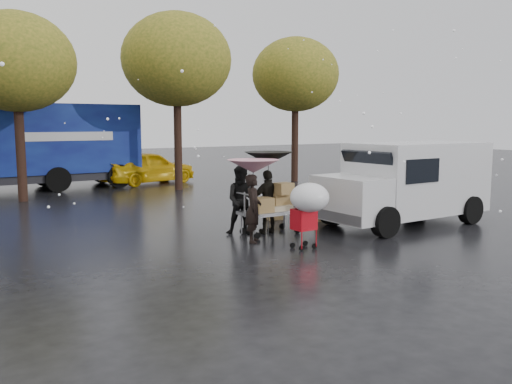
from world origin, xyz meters
TOP-DOWN VIEW (x-y plane):
  - ground at (0.00, 0.00)m, footprint 90.00×90.00m
  - person_pink at (-0.34, 0.04)m, footprint 0.64×0.68m
  - person_middle at (-0.11, 0.88)m, footprint 1.04×0.98m
  - person_black at (0.52, 0.67)m, footprint 0.97×0.50m
  - umbrella_pink at (-0.34, 0.04)m, footprint 1.19×1.19m
  - umbrella_black at (0.52, 0.67)m, footprint 1.20×1.20m
  - vendor_cart at (0.58, 0.55)m, footprint 1.52×0.80m
  - shopping_cart at (0.21, -1.28)m, footprint 0.84×0.84m
  - white_van at (4.38, -0.36)m, footprint 4.91×2.18m
  - blue_truck at (-2.16, 13.14)m, footprint 8.30×2.60m
  - box_ground_near at (2.83, 1.22)m, footprint 0.60×0.55m
  - box_ground_far at (1.78, 2.18)m, footprint 0.55×0.49m
  - yellow_taxi at (2.29, 12.79)m, footprint 4.64×2.61m
  - tree_row at (-0.47, 10.00)m, footprint 21.60×4.40m

SIDE VIEW (x-z plane):
  - ground at x=0.00m, z-range 0.00..0.00m
  - box_ground_far at x=1.78m, z-range 0.00..0.36m
  - box_ground_near at x=2.83m, z-range 0.00..0.44m
  - vendor_cart at x=0.58m, z-range 0.09..1.36m
  - yellow_taxi at x=2.29m, z-range 0.00..1.49m
  - person_pink at x=-0.34m, z-range 0.00..1.57m
  - person_black at x=0.52m, z-range 0.00..1.58m
  - person_middle at x=-0.11m, z-range 0.00..1.70m
  - shopping_cart at x=0.21m, z-range 0.33..1.80m
  - white_van at x=4.38m, z-range 0.06..2.26m
  - umbrella_pink at x=-0.34m, z-range 0.80..2.70m
  - blue_truck at x=-2.16m, z-range 0.01..3.51m
  - umbrella_black at x=0.52m, z-range 0.86..2.89m
  - tree_row at x=-0.47m, z-range 1.46..8.58m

